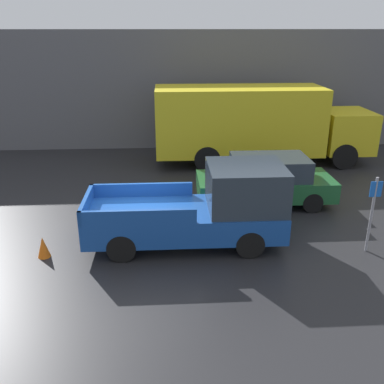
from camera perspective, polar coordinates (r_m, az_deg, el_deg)
The scene contains 7 objects.
ground_plane at distance 12.05m, azimuth -6.95°, elevation -5.88°, with size 60.00×60.00×0.00m, color #232326.
building_wall at distance 20.31m, azimuth -5.84°, elevation 13.22°, with size 28.00×0.15×5.35m.
pickup_truck at distance 11.25m, azimuth 1.62°, elevation -2.24°, with size 5.16×1.98×2.14m.
car at distance 14.08m, azimuth 9.85°, elevation 1.53°, with size 4.35×1.85×1.58m.
delivery_truck at distance 18.18m, azimuth 8.37°, elevation 9.16°, with size 8.97×2.46×3.18m.
parking_sign at distance 11.64m, azimuth 22.90°, elevation -2.25°, with size 0.30×0.07×2.02m.
traffic_cone at distance 11.46m, azimuth -19.22°, elevation -6.94°, with size 0.32×0.32×0.55m.
Camera 1 is at (0.81, -10.72, 5.45)m, focal length 40.00 mm.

